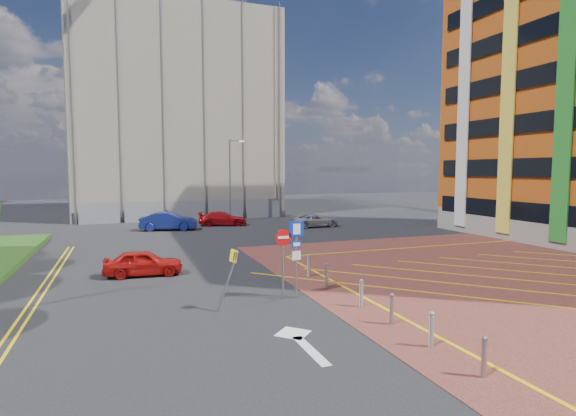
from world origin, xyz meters
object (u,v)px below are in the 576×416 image
lamp_back (231,177)px  car_red_back (223,219)px  sign_cluster (291,249)px  warning_sign (230,272)px  car_red_left (143,263)px  car_blue_back (168,221)px  car_silver_back (315,220)px

lamp_back → car_red_back: lamp_back is taller
sign_cluster → warning_sign: sign_cluster is taller
car_red_back → sign_cluster: bearing=-171.0°
warning_sign → car_red_left: warning_sign is taller
lamp_back → sign_cluster: size_ratio=2.50×
sign_cluster → lamp_back: bearing=82.0°
car_red_back → car_blue_back: bearing=122.9°
car_red_left → car_blue_back: 16.43m
car_red_left → car_blue_back: bearing=-5.3°
sign_cluster → car_blue_back: 22.44m
lamp_back → warning_sign: size_ratio=3.58×
car_blue_back → car_red_back: 5.20m
warning_sign → lamp_back: bearing=77.0°
lamp_back → car_silver_back: lamp_back is taller
sign_cluster → car_blue_back: (-2.66, 22.25, -1.19)m
lamp_back → car_blue_back: bearing=-143.5°
car_red_back → car_silver_back: car_red_back is taller
car_silver_back → lamp_back: bearing=37.8°
car_blue_back → car_red_back: car_blue_back is taller
warning_sign → car_silver_back: size_ratio=0.54×
car_blue_back → lamp_back: bearing=-41.3°
lamp_back → warning_sign: bearing=-103.0°
lamp_back → sign_cluster: 27.38m
lamp_back → warning_sign: 28.66m
warning_sign → car_blue_back: size_ratio=0.49×
sign_cluster → warning_sign: size_ratio=1.43×
car_red_back → warning_sign: bearing=-176.8°
lamp_back → car_red_left: 23.17m
warning_sign → car_red_back: size_ratio=0.52×
car_red_left → warning_sign: bearing=-154.4°
sign_cluster → car_silver_back: 22.38m
warning_sign → car_red_left: (-2.69, 6.80, -0.81)m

